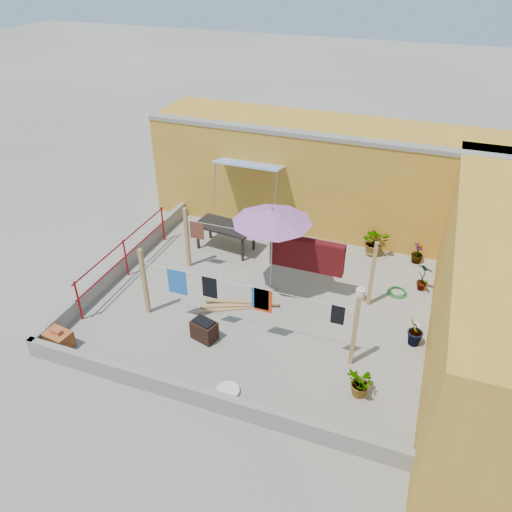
{
  "coord_description": "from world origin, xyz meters",
  "views": [
    {
      "loc": [
        3.34,
        -9.48,
        7.76
      ],
      "look_at": [
        -0.32,
        0.3,
        1.1
      ],
      "focal_mm": 35.0,
      "sensor_mm": 36.0,
      "label": 1
    }
  ],
  "objects_px": {
    "brazier": "(204,330)",
    "patio_umbrella": "(272,217)",
    "brick_stack": "(59,340)",
    "white_basin": "(228,391)",
    "water_jug_b": "(360,294)",
    "water_jug_a": "(415,329)",
    "outdoor_table": "(225,227)",
    "green_hose": "(397,292)",
    "plant_back_a": "(375,242)"
  },
  "relations": [
    {
      "from": "water_jug_b",
      "to": "plant_back_a",
      "type": "relative_size",
      "value": 0.43
    },
    {
      "from": "outdoor_table",
      "to": "water_jug_a",
      "type": "bearing_deg",
      "value": -19.2
    },
    {
      "from": "brick_stack",
      "to": "white_basin",
      "type": "xyz_separation_m",
      "value": [
        4.04,
        0.1,
        -0.17
      ]
    },
    {
      "from": "water_jug_b",
      "to": "water_jug_a",
      "type": "bearing_deg",
      "value": -31.2
    },
    {
      "from": "patio_umbrella",
      "to": "water_jug_b",
      "type": "bearing_deg",
      "value": 8.25
    },
    {
      "from": "white_basin",
      "to": "green_hose",
      "type": "xyz_separation_m",
      "value": [
        2.79,
        4.62,
        -0.01
      ]
    },
    {
      "from": "plant_back_a",
      "to": "green_hose",
      "type": "bearing_deg",
      "value": -62.22
    },
    {
      "from": "patio_umbrella",
      "to": "plant_back_a",
      "type": "bearing_deg",
      "value": 49.49
    },
    {
      "from": "brazier",
      "to": "patio_umbrella",
      "type": "bearing_deg",
      "value": 71.56
    },
    {
      "from": "brazier",
      "to": "water_jug_b",
      "type": "height_order",
      "value": "brazier"
    },
    {
      "from": "brick_stack",
      "to": "brazier",
      "type": "xyz_separation_m",
      "value": [
        2.91,
        1.41,
        0.03
      ]
    },
    {
      "from": "outdoor_table",
      "to": "brick_stack",
      "type": "bearing_deg",
      "value": -109.27
    },
    {
      "from": "brazier",
      "to": "white_basin",
      "type": "bearing_deg",
      "value": -49.17
    },
    {
      "from": "brick_stack",
      "to": "outdoor_table",
      "type": "bearing_deg",
      "value": 70.73
    },
    {
      "from": "patio_umbrella",
      "to": "water_jug_a",
      "type": "height_order",
      "value": "patio_umbrella"
    },
    {
      "from": "brazier",
      "to": "plant_back_a",
      "type": "height_order",
      "value": "plant_back_a"
    },
    {
      "from": "brazier",
      "to": "water_jug_a",
      "type": "distance_m",
      "value": 4.85
    },
    {
      "from": "water_jug_b",
      "to": "plant_back_a",
      "type": "height_order",
      "value": "plant_back_a"
    },
    {
      "from": "outdoor_table",
      "to": "water_jug_b",
      "type": "xyz_separation_m",
      "value": [
        4.16,
        -1.08,
        -0.56
      ]
    },
    {
      "from": "green_hose",
      "to": "outdoor_table",
      "type": "bearing_deg",
      "value": 174.68
    },
    {
      "from": "patio_umbrella",
      "to": "green_hose",
      "type": "relative_size",
      "value": 4.56
    },
    {
      "from": "patio_umbrella",
      "to": "brazier",
      "type": "height_order",
      "value": "patio_umbrella"
    },
    {
      "from": "water_jug_a",
      "to": "water_jug_b",
      "type": "height_order",
      "value": "water_jug_b"
    },
    {
      "from": "brick_stack",
      "to": "green_hose",
      "type": "xyz_separation_m",
      "value": [
        6.83,
        4.71,
        -0.18
      ]
    },
    {
      "from": "water_jug_a",
      "to": "outdoor_table",
      "type": "bearing_deg",
      "value": 160.8
    },
    {
      "from": "outdoor_table",
      "to": "green_hose",
      "type": "bearing_deg",
      "value": -5.32
    },
    {
      "from": "water_jug_b",
      "to": "plant_back_a",
      "type": "distance_m",
      "value": 2.32
    },
    {
      "from": "patio_umbrella",
      "to": "white_basin",
      "type": "bearing_deg",
      "value": -84.63
    },
    {
      "from": "outdoor_table",
      "to": "patio_umbrella",
      "type": "bearing_deg",
      "value": -36.79
    },
    {
      "from": "outdoor_table",
      "to": "brick_stack",
      "type": "relative_size",
      "value": 2.82
    },
    {
      "from": "brazier",
      "to": "green_hose",
      "type": "distance_m",
      "value": 5.13
    },
    {
      "from": "brick_stack",
      "to": "water_jug_a",
      "type": "xyz_separation_m",
      "value": [
        7.4,
        3.23,
        -0.08
      ]
    },
    {
      "from": "white_basin",
      "to": "plant_back_a",
      "type": "bearing_deg",
      "value": 73.22
    },
    {
      "from": "brick_stack",
      "to": "green_hose",
      "type": "bearing_deg",
      "value": 34.6
    },
    {
      "from": "water_jug_b",
      "to": "brazier",
      "type": "bearing_deg",
      "value": -138.67
    },
    {
      "from": "green_hose",
      "to": "plant_back_a",
      "type": "height_order",
      "value": "plant_back_a"
    },
    {
      "from": "brick_stack",
      "to": "water_jug_b",
      "type": "distance_m",
      "value": 7.24
    },
    {
      "from": "brick_stack",
      "to": "water_jug_b",
      "type": "height_order",
      "value": "brick_stack"
    },
    {
      "from": "water_jug_a",
      "to": "plant_back_a",
      "type": "distance_m",
      "value": 3.5
    },
    {
      "from": "outdoor_table",
      "to": "plant_back_a",
      "type": "xyz_separation_m",
      "value": [
        4.13,
        1.22,
        -0.29
      ]
    },
    {
      "from": "green_hose",
      "to": "water_jug_b",
      "type": "bearing_deg",
      "value": -144.58
    },
    {
      "from": "outdoor_table",
      "to": "white_basin",
      "type": "distance_m",
      "value": 5.59
    },
    {
      "from": "water_jug_a",
      "to": "water_jug_b",
      "type": "xyz_separation_m",
      "value": [
        -1.43,
        0.87,
        0.02
      ]
    },
    {
      "from": "brick_stack",
      "to": "brazier",
      "type": "height_order",
      "value": "brick_stack"
    },
    {
      "from": "water_jug_b",
      "to": "patio_umbrella",
      "type": "bearing_deg",
      "value": -171.75
    },
    {
      "from": "green_hose",
      "to": "patio_umbrella",
      "type": "bearing_deg",
      "value": -163.26
    },
    {
      "from": "white_basin",
      "to": "green_hose",
      "type": "distance_m",
      "value": 5.39
    },
    {
      "from": "patio_umbrella",
      "to": "white_basin",
      "type": "xyz_separation_m",
      "value": [
        0.35,
        -3.67,
        -2.08
      ]
    },
    {
      "from": "brick_stack",
      "to": "brazier",
      "type": "bearing_deg",
      "value": 25.82
    },
    {
      "from": "outdoor_table",
      "to": "brazier",
      "type": "xyz_separation_m",
      "value": [
        1.1,
        -3.77,
        -0.47
      ]
    }
  ]
}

